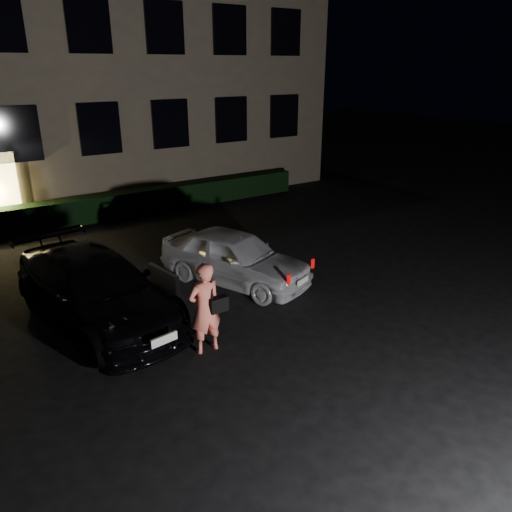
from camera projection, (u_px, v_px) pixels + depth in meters
ground at (302, 349)px, 9.42m from camera, size 80.00×80.00×0.00m
building at (57, 37)px, 18.84m from camera, size 20.00×8.11×12.00m
hedge at (112, 206)px, 17.38m from camera, size 15.00×0.70×0.85m
sedan at (96, 289)px, 10.26m from camera, size 2.68×5.14×1.42m
hatch at (235, 257)px, 12.11m from camera, size 2.88×4.16×1.32m
man at (205, 308)px, 9.08m from camera, size 0.72×0.43×1.76m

